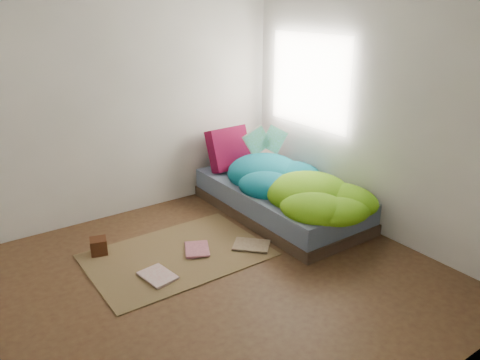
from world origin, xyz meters
The scene contains 12 objects.
ground centered at (0.00, 0.00, 0.00)m, with size 3.50×3.50×0.00m, color #422719.
room_walls centered at (0.01, 0.01, 1.63)m, with size 3.54×3.54×2.62m.
bed centered at (1.22, 0.72, 0.17)m, with size 1.00×2.00×0.34m.
duvet centered at (1.22, 0.50, 0.51)m, with size 0.96×1.84×0.34m, color #075378, non-canonical shape.
rug centered at (-0.15, 0.55, 0.01)m, with size 1.60×1.10×0.01m, color brown.
pillow_floral centered at (1.43, 1.53, 0.40)m, with size 0.54×0.34×0.12m, color beige.
pillow_magenta centered at (1.07, 1.49, 0.59)m, with size 0.50×0.15×0.50m, color #52051C.
open_book centered at (1.38, 1.18, 0.82)m, with size 0.44×0.10×0.27m, color green, non-canonical shape.
wooden_box centered at (-0.73, 1.00, 0.09)m, with size 0.15×0.15×0.15m, color #371B0C.
floor_book_a centered at (-0.58, 0.29, 0.02)m, with size 0.23×0.32×0.02m, color silver.
floor_book_b centered at (-0.06, 0.55, 0.03)m, with size 0.22×0.30×0.03m, color #D27988.
floor_book_c centered at (0.42, 0.19, 0.02)m, with size 0.25×0.34×0.03m, color tan.
Camera 1 is at (-1.87, -2.91, 2.22)m, focal length 35.00 mm.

